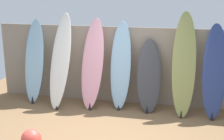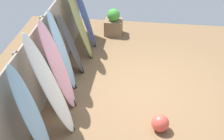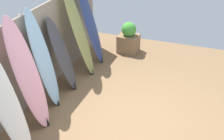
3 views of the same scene
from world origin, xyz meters
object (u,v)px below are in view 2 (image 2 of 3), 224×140
surfboard_pink_2 (58,67)px  surfboard_olive_5 (79,21)px  planter_box (113,23)px  surfboard_charcoal_4 (72,45)px  surfboard_skyblue_0 (32,116)px  surfboard_skyblue_3 (62,52)px  surfboard_white_1 (50,87)px  beach_ball (160,123)px  surfboard_navy_6 (85,15)px

surfboard_pink_2 → surfboard_olive_5: size_ratio=0.92×
surfboard_olive_5 → planter_box: 1.79m
surfboard_charcoal_4 → surfboard_skyblue_0: bearing=179.7°
surfboard_skyblue_3 → surfboard_charcoal_4: (0.64, -0.05, -0.20)m
surfboard_white_1 → beach_ball: (0.23, -2.06, -0.87)m
surfboard_olive_5 → beach_ball: size_ratio=6.22×
planter_box → beach_ball: bearing=-160.3°
surfboard_olive_5 → beach_ball: surfboard_olive_5 is taller
surfboard_skyblue_0 → surfboard_pink_2: size_ratio=0.97×
surfboard_skyblue_0 → surfboard_navy_6: 4.07m
surfboard_skyblue_0 → surfboard_white_1: size_ratio=0.92×
surfboard_skyblue_0 → planter_box: (4.93, -0.74, -0.60)m
planter_box → surfboard_charcoal_4: bearing=161.8°
surfboard_pink_2 → surfboard_navy_6: surfboard_pink_2 is taller
surfboard_olive_5 → beach_ball: (-2.50, -2.13, -0.90)m
surfboard_skyblue_0 → planter_box: bearing=-8.6°
surfboard_white_1 → surfboard_skyblue_3: size_ratio=1.08×
surfboard_navy_6 → planter_box: size_ratio=2.40×
surfboard_navy_6 → planter_box: surfboard_navy_6 is taller
planter_box → surfboard_skyblue_0: bearing=171.4°
surfboard_white_1 → planter_box: (4.22, -0.63, -0.69)m
surfboard_pink_2 → surfboard_white_1: bearing=-174.9°
surfboard_pink_2 → surfboard_skyblue_3: 0.64m
surfboard_navy_6 → beach_ball: bearing=-146.0°
surfboard_olive_5 → surfboard_navy_6: surfboard_olive_5 is taller
planter_box → beach_ball: planter_box is taller
surfboard_white_1 → surfboard_skyblue_3: surfboard_white_1 is taller
surfboard_skyblue_3 → planter_box: bearing=-15.2°
surfboard_skyblue_3 → beach_ball: (-1.13, -2.20, -0.79)m
surfboard_white_1 → surfboard_charcoal_4: (2.01, 0.10, -0.28)m
surfboard_skyblue_0 → surfboard_charcoal_4: bearing=-0.3°
surfboard_pink_2 → surfboard_skyblue_0: bearing=178.1°
surfboard_olive_5 → surfboard_white_1: bearing=-178.5°
surfboard_white_1 → surfboard_skyblue_3: (1.37, 0.15, -0.08)m
surfboard_white_1 → planter_box: surfboard_white_1 is taller
surfboard_white_1 → surfboard_charcoal_4: bearing=2.9°
beach_ball → surfboard_charcoal_4: bearing=50.6°
surfboard_skyblue_3 → surfboard_olive_5: surfboard_olive_5 is taller
surfboard_navy_6 → planter_box: (0.86, -0.68, -0.60)m
surfboard_charcoal_4 → beach_ball: surfboard_charcoal_4 is taller
planter_box → surfboard_olive_5: bearing=154.8°
surfboard_skyblue_3 → surfboard_navy_6: surfboard_navy_6 is taller
surfboard_pink_2 → surfboard_olive_5: surfboard_olive_5 is taller
surfboard_pink_2 → surfboard_olive_5: (2.00, 0.01, 0.08)m
surfboard_skyblue_3 → planter_box: size_ratio=2.40×
surfboard_skyblue_3 → beach_ball: size_ratio=5.56×
surfboard_skyblue_0 → planter_box: surfboard_skyblue_0 is taller
beach_ball → surfboard_navy_6: bearing=34.0°
surfboard_skyblue_0 → surfboard_pink_2: surfboard_pink_2 is taller
surfboard_pink_2 → surfboard_navy_6: bearing=-0.2°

